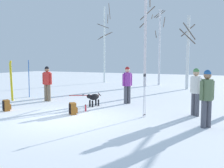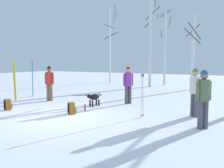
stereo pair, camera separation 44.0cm
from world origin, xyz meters
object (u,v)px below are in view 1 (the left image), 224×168
Objects in this scene: birch_tree_0 at (104,43)px; person_1 at (207,95)px; backpack_0 at (7,106)px; ski_pair_planted_1 at (29,79)px; ski_poles_0 at (144,94)px; backpack_1 at (73,109)px; birch_tree_2 at (159,45)px; person_2 at (196,89)px; birch_tree_3 at (188,51)px; ski_pair_lying_0 at (84,95)px; ski_pair_planted_0 at (11,81)px; birch_tree_1 at (145,40)px; person_3 at (127,82)px; water_bottle_0 at (86,108)px; dog at (93,98)px; person_0 at (47,81)px.

person_1 is at bearing -50.36° from birch_tree_0.
ski_pair_planted_1 is at bearing 122.85° from backpack_0.
person_1 is 1.12× the size of ski_poles_0.
birch_tree_2 reaches higher than backpack_1.
person_2 is 0.34× the size of birch_tree_3.
birch_tree_2 reaches higher than ski_poles_0.
ski_pair_lying_0 is at bearing 119.01° from backpack_1.
ski_pair_planted_0 is 0.29× the size of birch_tree_1.
ski_pair_lying_0 is at bearing -101.88° from birch_tree_1.
birch_tree_3 is (4.67, 5.97, 2.66)m from ski_pair_lying_0.
ski_poles_0 is (4.92, -3.58, 0.80)m from ski_pair_lying_0.
person_3 reaches higher than backpack_0.
ski_pair_planted_0 is at bearing 174.19° from water_bottle_0.
birch_tree_1 is 1.11× the size of birch_tree_2.
dog is at bearing 6.79° from ski_pair_planted_0.
birch_tree_1 is at bearing 78.12° from ski_pair_lying_0.
ski_pair_planted_1 is at bearing 166.60° from person_1.
person_1 is 0.86× the size of ski_pair_planted_0.
birch_tree_2 is (-2.89, 11.64, 2.47)m from ski_poles_0.
person_0 is 1.81m from ski_pair_planted_0.
person_3 is at bearing 72.12° from water_bottle_0.
backpack_0 is at bearing -44.95° from ski_pair_planted_0.
person_3 is (3.78, 1.15, 0.00)m from person_0.
person_1 is 1.60m from person_2.
ski_pair_planted_0 is (-4.43, -0.53, 0.60)m from dog.
ski_poles_0 is at bearing -36.07° from ski_pair_lying_0.
person_1 is 9.65m from ski_pair_planted_1.
ski_pair_planted_0 is 7.47× the size of water_bottle_0.
backpack_1 is (-0.84, -3.08, -0.77)m from person_3.
backpack_1 is at bearing -14.66° from ski_pair_planted_0.
birch_tree_0 reaches higher than ski_poles_0.
water_bottle_0 is at bearing -21.70° from person_0.
person_1 is 3.90× the size of backpack_1.
person_0 reaches higher than ski_poles_0.
backpack_0 is at bearing -99.97° from birch_tree_2.
dog is 12.62m from birch_tree_0.
ski_pair_planted_1 is (-4.64, 0.83, 0.62)m from dog.
person_2 is 8.89m from ski_pair_planted_1.
ski_pair_lying_0 is at bearing -68.87° from birch_tree_0.
person_0 is 7.69m from person_1.
birch_tree_0 reaches higher than backpack_0.
person_2 is 3.44m from person_3.
ski_pair_planted_0 is 1.30× the size of ski_poles_0.
ski_pair_planted_0 is at bearing 176.91° from ski_poles_0.
birch_tree_2 reaches higher than person_3.
backpack_1 is at bearing -175.92° from person_1.
ski_pair_planted_0 is 0.28× the size of birch_tree_0.
water_bottle_0 is at bearing 83.74° from backpack_1.
person_1 is 13.33m from birch_tree_2.
person_1 is 2.17m from ski_poles_0.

